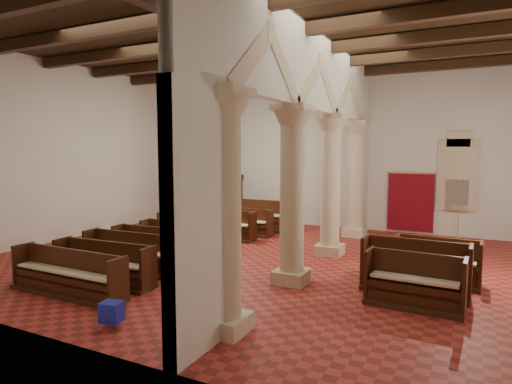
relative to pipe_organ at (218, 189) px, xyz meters
The scene contains 29 objects.
floor 7.24m from the pipe_organ, 50.71° to the right, with size 14.00×14.00×0.00m, color maroon.
ceiling 8.48m from the pipe_organ, 50.71° to the right, with size 14.00×14.00×0.00m, color #312110.
wall_back 4.81m from the pipe_organ, ahead, with size 14.00×0.02×6.00m, color silver.
wall_front 12.46m from the pipe_organ, 68.63° to the right, with size 14.00×0.02×6.00m, color silver.
wall_left 6.26m from the pipe_organ, 114.44° to the right, with size 0.02×12.00×6.00m, color silver.
ceiling_beams 8.38m from the pipe_organ, 50.71° to the right, with size 13.80×11.80×0.30m, color #362111, non-canonical shape.
arcade 8.65m from the pipe_organ, 41.12° to the right, with size 0.90×11.90×6.00m.
window_back 9.55m from the pipe_organ, ahead, with size 1.00×0.03×2.20m, color #317057.
pipe_organ is the anchor object (origin of this frame).
lectern 1.41m from the pipe_organ, 21.85° to the right, with size 0.64×0.67×1.37m.
dossal_curtain 8.01m from the pipe_organ, ahead, with size 1.80×0.07×2.17m.
processional_banner 9.70m from the pipe_organ, ahead, with size 0.52×0.67×2.30m.
hymnal_box_a 11.67m from the pipe_organ, 67.48° to the right, with size 0.35×0.29×0.35m, color navy.
hymnal_box_b 9.42m from the pipe_organ, 61.88° to the right, with size 0.29×0.23×0.29m, color navy.
hymnal_box_c 6.36m from the pipe_organ, 59.62° to the right, with size 0.37×0.30×0.37m, color navy.
tube_heater_a 9.48m from the pipe_organ, 81.22° to the right, with size 0.11×0.11×1.07m, color white.
tube_heater_b 10.17m from the pipe_organ, 72.16° to the right, with size 0.11×0.11×1.10m, color white.
nave_pew_0 10.21m from the pipe_organ, 76.70° to the right, with size 2.96×0.65×0.95m.
nave_pew_1 9.42m from the pipe_organ, 74.61° to the right, with size 2.62×0.80×0.97m.
nave_pew_2 8.42m from the pipe_organ, 72.51° to the right, with size 3.11×0.78×0.98m.
nave_pew_3 7.44m from the pipe_organ, 70.66° to the right, with size 2.98×0.80×0.95m.
nave_pew_4 6.39m from the pipe_organ, 69.19° to the right, with size 2.46×0.77×0.95m.
nave_pew_5 5.48m from the pipe_organ, 65.90° to the right, with size 2.79×0.84×1.03m.
nave_pew_6 4.27m from the pipe_organ, 58.58° to the right, with size 2.75×0.77×1.01m.
nave_pew_7 3.55m from the pipe_organ, 48.64° to the right, with size 2.97×0.70×0.95m.
nave_pew_8 2.99m from the pipe_organ, 31.96° to the right, with size 3.07×0.84×1.15m.
aisle_pew_0 11.68m from the pipe_organ, 39.21° to the right, with size 1.88×0.80×1.06m.
aisle_pew_1 11.08m from the pipe_organ, 35.99° to the right, with size 2.22×0.84×1.15m.
aisle_pew_2 10.88m from the pipe_organ, 30.79° to the right, with size 1.89×0.80×1.05m.
Camera 1 is at (5.39, -10.51, 3.08)m, focal length 30.00 mm.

